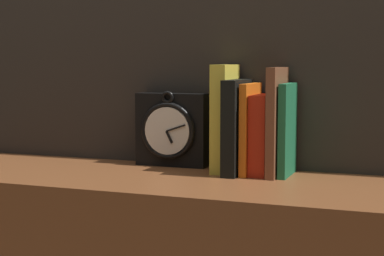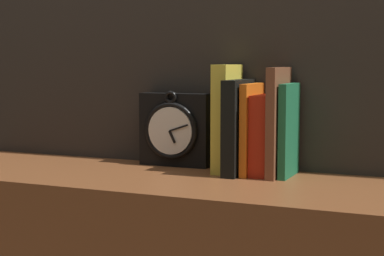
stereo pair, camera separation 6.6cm
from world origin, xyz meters
name	(u,v)px [view 1 (the left image)]	position (x,y,z in m)	size (l,w,h in m)	color
wall_back	(223,21)	(0.00, 0.21, 1.30)	(6.00, 0.05, 2.60)	#2D2823
clock	(172,130)	(-0.11, 0.15, 1.03)	(0.18, 0.06, 0.19)	black
book_slot0_yellow	(225,118)	(0.04, 0.12, 1.07)	(0.04, 0.12, 0.25)	yellow
book_slot1_black	(237,127)	(0.07, 0.10, 1.05)	(0.03, 0.15, 0.22)	black
book_slot2_orange	(250,129)	(0.10, 0.11, 1.05)	(0.02, 0.13, 0.21)	orange
book_slot3_red	(263,135)	(0.13, 0.12, 1.03)	(0.04, 0.13, 0.18)	#B42510
book_slot4_brown	(277,122)	(0.17, 0.11, 1.06)	(0.02, 0.14, 0.25)	brown
book_slot5_green	(288,130)	(0.19, 0.12, 1.05)	(0.02, 0.13, 0.21)	#1E6A42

